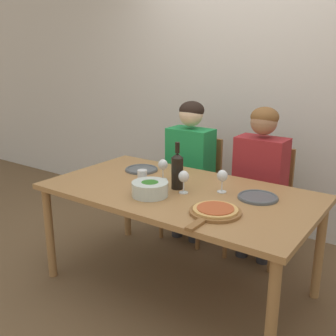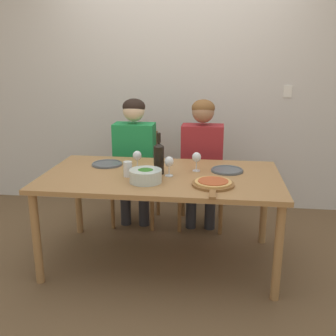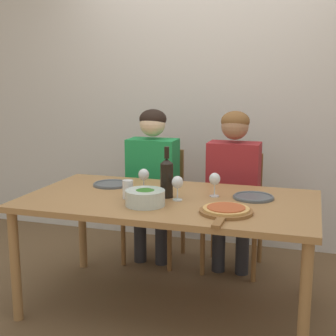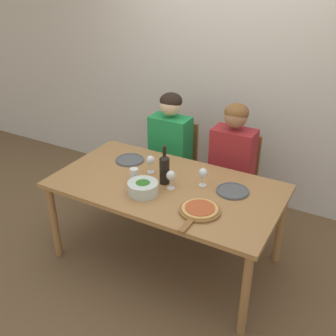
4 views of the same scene
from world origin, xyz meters
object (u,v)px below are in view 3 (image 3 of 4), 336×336
wine_bottle (167,177)px  pizza_on_board (226,211)px  chair_left (157,200)px  person_man (233,177)px  chair_right (235,206)px  wine_glass_right (215,180)px  wine_glass_centre (177,183)px  dinner_plate_right (253,197)px  water_tumbler (128,189)px  person_woman (152,172)px  broccoli_bowl (145,197)px  dinner_plate_left (111,184)px  wine_glass_left (144,176)px

wine_bottle → pizza_on_board: bearing=-30.0°
chair_left → person_man: bearing=-9.6°
chair_right → wine_glass_right: chair_right is taller
wine_bottle → wine_glass_right: bearing=20.9°
wine_glass_centre → chair_left: bearing=116.5°
chair_left → dinner_plate_right: 1.12m
dinner_plate_right → water_tumbler: (-0.74, -0.23, 0.05)m
person_woman → broccoli_bowl: size_ratio=5.25×
chair_left → dinner_plate_left: (-0.12, -0.61, 0.26)m
pizza_on_board → wine_glass_left: wine_glass_left is taller
pizza_on_board → water_tumbler: bearing=167.5°
person_woman → wine_bottle: person_woman is taller
wine_glass_centre → chair_right: bearing=75.8°
broccoli_bowl → pizza_on_board: 0.48m
wine_glass_right → wine_glass_centre: bearing=-141.2°
pizza_on_board → wine_glass_centre: (-0.33, 0.19, 0.09)m
wine_glass_right → water_tumbler: 0.54m
dinner_plate_right → chair_left: bearing=142.1°
chair_right → water_tumbler: bearing=-120.0°
wine_bottle → pizza_on_board: (0.42, -0.24, -0.11)m
person_woman → pizza_on_board: bearing=-51.0°
person_man → wine_glass_centre: bearing=-106.2°
person_woman → person_man: size_ratio=1.00×
chair_right → person_man: person_man is taller
broccoli_bowl → dinner_plate_left: bearing=134.4°
dinner_plate_left → dinner_plate_right: (0.98, -0.06, 0.00)m
dinner_plate_left → wine_glass_right: bearing=-6.6°
chair_right → wine_glass_centre: 0.94m
pizza_on_board → wine_glass_left: size_ratio=2.89×
person_man → chair_left: bearing=170.4°
dinner_plate_right → person_woman: bearing=146.9°
person_woman → dinner_plate_left: person_woman is taller
chair_left → chair_right: bearing=0.0°
wine_glass_centre → water_tumbler: bearing=-170.9°
person_woman → wine_bottle: 0.78m
chair_right → dinner_plate_right: chair_right is taller
chair_right → wine_bottle: 0.93m
chair_left → person_man: person_man is taller
pizza_on_board → broccoli_bowl: bearing=177.0°
broccoli_bowl → person_man: bearing=68.2°
wine_bottle → wine_glass_left: bearing=152.5°
person_woman → wine_glass_centre: 0.86m
wine_bottle → dinner_plate_left: 0.51m
pizza_on_board → wine_glass_left: (-0.60, 0.34, 0.09)m
chair_left → water_tumbler: chair_left is taller
wine_bottle → dinner_plate_left: wine_bottle is taller
broccoli_bowl → water_tumbler: size_ratio=2.03×
wine_glass_right → person_man: bearing=88.1°
wine_glass_centre → water_tumbler: wine_glass_centre is taller
wine_glass_right → pizza_on_board: bearing=-68.5°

